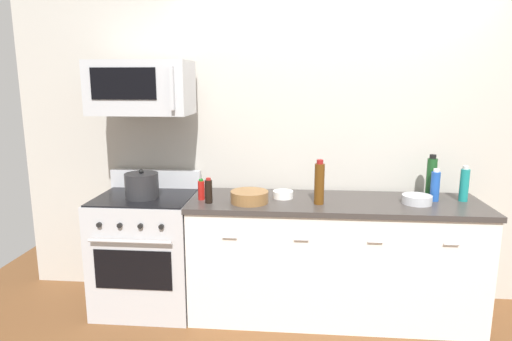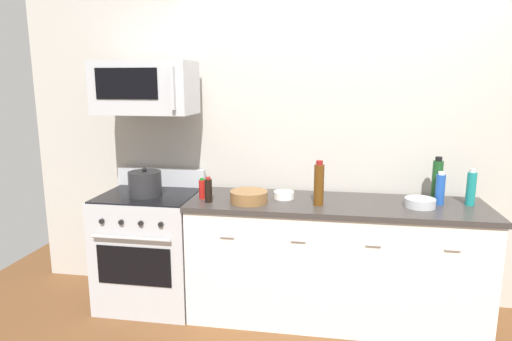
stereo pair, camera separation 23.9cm
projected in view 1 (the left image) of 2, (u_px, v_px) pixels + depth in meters
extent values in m
plane|color=brown|center=(331.00, 313.00, 3.48)|extent=(6.33, 6.33, 0.00)
cube|color=#B7B2A8|center=(333.00, 137.00, 3.61)|extent=(5.27, 0.10, 2.70)
cube|color=silver|center=(333.00, 261.00, 3.39)|extent=(2.15, 0.62, 0.88)
cube|color=#383330|center=(335.00, 203.00, 3.30)|extent=(2.18, 0.65, 0.04)
cube|color=black|center=(334.00, 326.00, 3.20)|extent=(2.15, 0.02, 0.10)
cylinder|color=silver|center=(230.00, 238.00, 3.09)|extent=(0.10, 0.02, 0.02)
cylinder|color=silver|center=(301.00, 240.00, 3.04)|extent=(0.10, 0.02, 0.02)
cylinder|color=silver|center=(375.00, 242.00, 3.00)|extent=(0.10, 0.02, 0.02)
cylinder|color=silver|center=(452.00, 244.00, 2.96)|extent=(0.10, 0.02, 0.02)
cube|color=#B7BABF|center=(148.00, 252.00, 3.52)|extent=(0.76, 0.64, 0.91)
cube|color=black|center=(133.00, 270.00, 3.20)|extent=(0.58, 0.01, 0.30)
cylinder|color=#B7BABF|center=(130.00, 242.00, 3.13)|extent=(0.61, 0.02, 0.02)
cube|color=#B7BABF|center=(156.00, 179.00, 3.69)|extent=(0.76, 0.06, 0.16)
cube|color=black|center=(145.00, 197.00, 3.43)|extent=(0.73, 0.61, 0.01)
cylinder|color=black|center=(99.00, 225.00, 3.15)|extent=(0.04, 0.02, 0.04)
cylinder|color=black|center=(120.00, 225.00, 3.13)|extent=(0.04, 0.02, 0.04)
cylinder|color=black|center=(140.00, 226.00, 3.12)|extent=(0.04, 0.02, 0.04)
cylinder|color=black|center=(161.00, 227.00, 3.11)|extent=(0.04, 0.02, 0.04)
cube|color=#B7BABF|center=(141.00, 88.00, 3.31)|extent=(0.74, 0.40, 0.40)
cube|color=black|center=(123.00, 84.00, 3.11)|extent=(0.48, 0.01, 0.22)
cube|color=#B7BABF|center=(172.00, 88.00, 3.07)|extent=(0.02, 0.04, 0.30)
cylinder|color=black|center=(209.00, 192.00, 3.22)|extent=(0.05, 0.05, 0.17)
cylinder|color=maroon|center=(208.00, 179.00, 3.20)|extent=(0.04, 0.04, 0.02)
cylinder|color=#1E4CA5|center=(435.00, 186.00, 3.27)|extent=(0.07, 0.07, 0.22)
cylinder|color=silver|center=(436.00, 170.00, 3.25)|extent=(0.04, 0.04, 0.02)
cylinder|color=#197F7A|center=(464.00, 185.00, 3.27)|extent=(0.07, 0.07, 0.24)
cylinder|color=beige|center=(466.00, 168.00, 3.24)|extent=(0.04, 0.04, 0.02)
cylinder|color=#B21914|center=(201.00, 190.00, 3.32)|extent=(0.05, 0.05, 0.14)
cylinder|color=#19721E|center=(201.00, 180.00, 3.30)|extent=(0.03, 0.03, 0.01)
cylinder|color=#19471E|center=(431.00, 178.00, 3.36)|extent=(0.07, 0.07, 0.30)
cylinder|color=black|center=(433.00, 157.00, 3.33)|extent=(0.05, 0.05, 0.03)
cylinder|color=#59330F|center=(319.00, 184.00, 3.18)|extent=(0.07, 0.07, 0.30)
cylinder|color=maroon|center=(320.00, 162.00, 3.15)|extent=(0.05, 0.05, 0.03)
cylinder|color=#B2B5BA|center=(417.00, 199.00, 3.21)|extent=(0.21, 0.21, 0.06)
torus|color=#B2B5BA|center=(417.00, 196.00, 3.21)|extent=(0.21, 0.21, 0.01)
cylinder|color=#B2B5BA|center=(417.00, 203.00, 3.22)|extent=(0.12, 0.12, 0.01)
cylinder|color=brown|center=(249.00, 197.00, 3.24)|extent=(0.28, 0.28, 0.09)
torus|color=brown|center=(249.00, 192.00, 3.23)|extent=(0.28, 0.28, 0.01)
cylinder|color=brown|center=(249.00, 202.00, 3.25)|extent=(0.15, 0.15, 0.01)
cylinder|color=white|center=(283.00, 194.00, 3.37)|extent=(0.15, 0.15, 0.06)
torus|color=white|center=(283.00, 191.00, 3.37)|extent=(0.15, 0.15, 0.01)
cylinder|color=white|center=(283.00, 197.00, 3.37)|extent=(0.09, 0.09, 0.01)
cylinder|color=#262628|center=(142.00, 186.00, 3.36)|extent=(0.25, 0.25, 0.19)
sphere|color=black|center=(141.00, 171.00, 3.34)|extent=(0.04, 0.04, 0.04)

